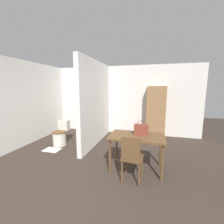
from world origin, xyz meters
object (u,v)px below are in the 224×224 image
(toilet, at_px, (61,135))
(wooden_chair, at_px, (132,157))
(dining_table, at_px, (137,140))
(wooden_cabinet, at_px, (156,112))
(handbag, at_px, (141,130))

(toilet, bearing_deg, wooden_chair, -28.39)
(dining_table, bearing_deg, wooden_cabinet, 80.00)
(dining_table, relative_size, handbag, 3.56)
(wooden_cabinet, bearing_deg, wooden_chair, -99.08)
(toilet, distance_m, wooden_cabinet, 3.19)
(wooden_chair, xyz_separation_m, wooden_cabinet, (0.44, 2.73, 0.40))
(dining_table, bearing_deg, wooden_chair, -94.50)
(handbag, bearing_deg, wooden_cabinet, 81.75)
(dining_table, height_order, handbag, handbag)
(dining_table, distance_m, toilet, 2.52)
(wooden_cabinet, bearing_deg, dining_table, -100.00)
(dining_table, xyz_separation_m, wooden_cabinet, (0.40, 2.27, 0.24))
(wooden_chair, distance_m, handbag, 0.65)
(dining_table, height_order, toilet, dining_table)
(dining_table, bearing_deg, toilet, 161.40)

